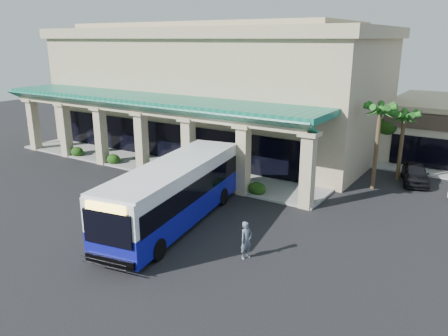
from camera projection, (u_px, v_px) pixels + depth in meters
The scene contains 10 objects.
ground at pixel (176, 214), 25.85m from camera, with size 110.00×110.00×0.00m, color black.
main_building at pixel (215, 86), 41.27m from camera, with size 30.80×14.80×11.35m, color tan, non-canonical shape.
arcade at pixel (151, 132), 34.68m from camera, with size 30.00×6.20×5.70m, color #0F5F4C, non-canonical shape.
palm_0 at pixel (377, 142), 29.31m from camera, with size 2.40×2.40×6.60m, color #1B5516, non-canonical shape.
palm_1 at pixel (402, 142), 31.32m from camera, with size 2.40×2.40×5.80m, color #1B5516, non-canonical shape.
palm_2 at pixel (36, 113), 41.94m from camera, with size 2.40×2.40×6.20m, color #1B5516, non-canonical shape.
broadleaf_tree at pixel (389, 133), 36.52m from camera, with size 2.60×2.60×4.81m, color #16360C, non-canonical shape.
transit_bus at pixel (175, 194), 24.14m from camera, with size 2.90×12.47×3.48m, color #1115A0, non-canonical shape.
pedestrian at pixel (246, 240), 20.47m from camera, with size 0.67×0.44×1.84m, color slate.
car_silver at pixel (415, 173), 31.26m from camera, with size 1.69×4.21×1.43m, color black.
Camera 1 is at (15.45, -18.58, 10.00)m, focal length 35.00 mm.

